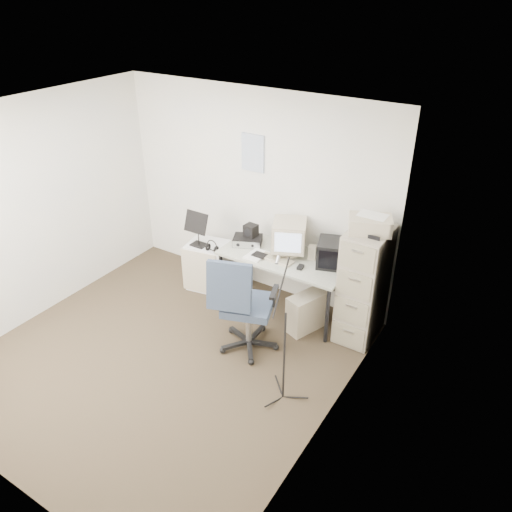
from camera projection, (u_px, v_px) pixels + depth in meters
The scene contains 23 objects.
floor at pixel (165, 358), 5.31m from camera, with size 3.60×3.60×0.01m, color #3A3123.
ceiling at pixel (137, 122), 4.07m from camera, with size 3.60×3.60×0.01m, color white.
wall_back at pixel (255, 193), 6.01m from camera, with size 3.60×0.02×2.50m, color silver.
wall_left at pixel (31, 213), 5.52m from camera, with size 0.02×3.60×2.50m, color silver.
wall_right at pixel (327, 316), 3.85m from camera, with size 0.02×3.60×2.50m, color silver.
wall_calendar at pixel (253, 153), 5.77m from camera, with size 0.30×0.02×0.44m, color white.
filing_cabinet at pixel (364, 285), 5.34m from camera, with size 0.40×0.60×1.30m, color #9E9381.
printer at pixel (370, 225), 4.96m from camera, with size 0.42×0.29×0.16m, color #B9A78C.
desk at pixel (284, 283), 5.90m from camera, with size 1.50×0.70×0.73m, color #B7BBA2.
crt_monitor at pixel (289, 238), 5.68m from camera, with size 0.37×0.39×0.41m, color #B9A78C.
crt_tv at pixel (332, 253), 5.49m from camera, with size 0.32×0.34×0.29m, color black.
desk_speaker at pixel (312, 252), 5.64m from camera, with size 0.09×0.09×0.16m, color #BDB196.
keyboard at pixel (276, 259), 5.64m from camera, with size 0.40×0.14×0.02m, color #B9A78C.
mouse at pixel (300, 267), 5.48m from camera, with size 0.06×0.10×0.03m, color black.
radio_receiver at pixel (248, 240), 5.96m from camera, with size 0.34×0.24×0.10m, color black.
radio_speaker at pixel (251, 230), 5.93m from camera, with size 0.14×0.13×0.14m, color black.
papers at pixel (257, 255), 5.73m from camera, with size 0.20×0.27×0.02m, color white.
pc_tower at pixel (307, 312), 5.64m from camera, with size 0.21×0.48×0.45m, color #B9A78C.
office_chair at pixel (248, 303), 5.19m from camera, with size 0.65×0.65×1.12m, color #3A495B.
side_cart at pixel (209, 265), 6.37m from camera, with size 0.50×0.40×0.62m, color white.
music_stand at pixel (198, 229), 6.07m from camera, with size 0.31×0.17×0.46m, color black.
headphones at pixel (212, 248), 6.02m from camera, with size 0.16×0.16×0.03m, color black.
mic_stand at pixel (285, 344), 4.49m from camera, with size 0.02×0.02×1.29m, color black.
Camera 1 is at (3.00, -2.94, 3.55)m, focal length 35.00 mm.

